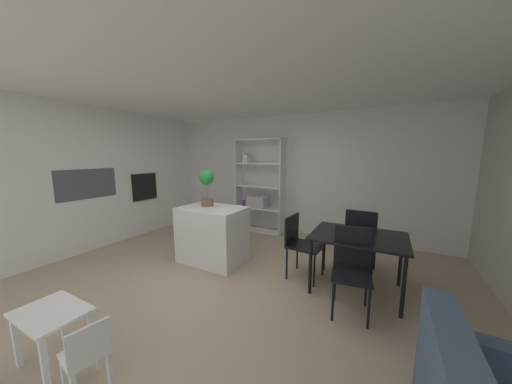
% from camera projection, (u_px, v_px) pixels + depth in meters
% --- Properties ---
extents(ground_plane, '(9.30, 9.30, 0.00)m').
position_uv_depth(ground_plane, '(213.00, 282.00, 3.37)').
color(ground_plane, tan).
extents(ceiling_slab, '(6.76, 5.49, 0.06)m').
position_uv_depth(ceiling_slab, '(207.00, 80.00, 2.97)').
color(ceiling_slab, white).
rests_on(ceiling_slab, ground_plane).
extents(back_partition, '(6.76, 0.06, 2.62)m').
position_uv_depth(back_partition, '(287.00, 174.00, 5.54)').
color(back_partition, silver).
rests_on(back_partition, ground_plane).
extents(tall_cabinet_run_left, '(0.62, 4.94, 2.62)m').
position_uv_depth(tall_cabinet_run_left, '(84.00, 178.00, 4.59)').
color(tall_cabinet_run_left, white).
rests_on(tall_cabinet_run_left, ground_plane).
extents(cabinet_niche_splashback, '(0.01, 1.01, 0.53)m').
position_uv_depth(cabinet_niche_splashback, '(87.00, 184.00, 4.36)').
color(cabinet_niche_splashback, '#4C4C56').
rests_on(cabinet_niche_splashback, ground_plane).
extents(built_in_oven, '(0.06, 0.58, 0.58)m').
position_uv_depth(built_in_oven, '(145.00, 187.00, 5.37)').
color(built_in_oven, black).
rests_on(built_in_oven, ground_plane).
extents(kitchen_island, '(1.03, 0.70, 0.91)m').
position_uv_depth(kitchen_island, '(213.00, 234.00, 4.01)').
color(kitchen_island, white).
rests_on(kitchen_island, ground_plane).
extents(potted_plant_on_island, '(0.24, 0.24, 0.60)m').
position_uv_depth(potted_plant_on_island, '(207.00, 184.00, 4.00)').
color(potted_plant_on_island, brown).
rests_on(potted_plant_on_island, kitchen_island).
extents(open_bookshelf, '(1.13, 0.32, 2.09)m').
position_uv_depth(open_bookshelf, '(257.00, 191.00, 5.57)').
color(open_bookshelf, white).
rests_on(open_bookshelf, ground_plane).
extents(child_table, '(0.57, 0.40, 0.48)m').
position_uv_depth(child_table, '(52.00, 321.00, 2.01)').
color(child_table, white).
rests_on(child_table, ground_plane).
extents(child_chair_right, '(0.32, 0.32, 0.57)m').
position_uv_depth(child_chair_right, '(87.00, 354.00, 1.77)').
color(child_chair_right, white).
rests_on(child_chair_right, ground_plane).
extents(dining_table, '(1.13, 0.86, 0.74)m').
position_uv_depth(dining_table, '(358.00, 241.00, 3.10)').
color(dining_table, black).
rests_on(dining_table, ground_plane).
extents(dining_chair_island_side, '(0.49, 0.47, 0.89)m').
position_uv_depth(dining_chair_island_side, '(299.00, 240.00, 3.49)').
color(dining_chair_island_side, black).
rests_on(dining_chair_island_side, ground_plane).
extents(dining_chair_near, '(0.46, 0.51, 0.93)m').
position_uv_depth(dining_chair_near, '(352.00, 263.00, 2.74)').
color(dining_chair_near, black).
rests_on(dining_chair_near, ground_plane).
extents(dining_chair_far, '(0.43, 0.47, 0.98)m').
position_uv_depth(dining_chair_far, '(361.00, 237.00, 3.51)').
color(dining_chair_far, black).
rests_on(dining_chair_far, ground_plane).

